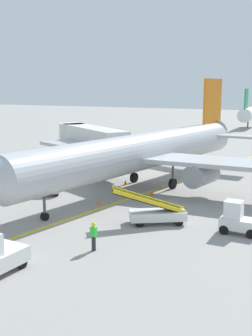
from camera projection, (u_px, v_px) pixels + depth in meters
ground_plane at (58, 220)px, 29.75m from camera, size 300.00×300.00×0.00m
taxi_line_yellow at (110, 205)px, 33.52m from camera, size 16.30×78.44×0.01m
airliner at (144, 152)px, 38.48m from camera, size 28.03×35.13×10.10m
jet_bridge at (88, 138)px, 47.67m from camera, size 12.01×9.25×4.85m
baggage_tug_near_wing at (237, 219)px, 26.93m from camera, size 2.42×1.37×2.10m
baggage_tug_by_cargo_door at (39, 168)px, 43.70m from camera, size 2.09×2.71×2.10m
belt_loader_forward_hold at (52, 183)px, 37.65m from camera, size 3.29×5.05×2.59m
belt_loader_aft_hold at (156, 213)px, 28.89m from camera, size 4.91×3.69×2.59m
ground_crew_marshaller at (94, 235)px, 24.09m from camera, size 0.36×0.24×1.70m
safety_cone_nose_left at (69, 173)px, 45.04m from camera, size 0.36×0.36×0.44m
safety_cone_nose_right at (125, 182)px, 40.52m from camera, size 0.36×0.36×0.44m
safety_cone_wingtip_left at (99, 202)px, 33.61m from camera, size 0.36×0.36×0.44m
safety_cone_wingtip_right at (152, 192)px, 36.83m from camera, size 0.36×0.36×0.44m
distant_aircraft_far_left at (248, 114)px, 94.90m from camera, size 3.00×10.10×8.80m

